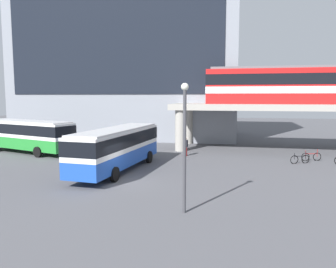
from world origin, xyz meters
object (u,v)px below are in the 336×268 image
object	(u,v)px
bus_main	(117,145)
bicycle_black	(300,159)
train	(321,85)
pedestrian_near_building	(186,147)
bus_secondary	(27,133)
station_building	(130,59)
bicycle_red	(311,157)

from	to	relation	value
bus_main	bicycle_black	distance (m)	15.24
train	pedestrian_near_building	xyz separation A→B (m)	(-13.05, -5.64, -5.96)
bus_secondary	station_building	bearing A→B (deg)	71.86
train	bus_main	distance (m)	22.03
bus_main	pedestrian_near_building	bearing A→B (deg)	60.55
bus_main	pedestrian_near_building	xyz separation A→B (m)	(4.12, 7.30, -1.16)
station_building	pedestrian_near_building	world-z (taller)	station_building
train	bicycle_black	bearing A→B (deg)	-112.98
bicycle_black	pedestrian_near_building	world-z (taller)	pedestrian_near_building
bicycle_black	bicycle_red	distance (m)	1.87
bus_main	bicycle_red	distance (m)	16.90
train	bicycle_black	size ratio (longest dim) A/B	13.99
station_building	pedestrian_near_building	distance (m)	21.09
train	pedestrian_near_building	world-z (taller)	train
bicycle_black	bus_secondary	bearing A→B (deg)	179.11
station_building	bus_main	world-z (taller)	station_building
station_building	bus_secondary	size ratio (longest dim) A/B	2.68
station_building	train	size ratio (longest dim) A/B	1.30
train	bicycle_red	size ratio (longest dim) A/B	13.31
bicycle_red	bicycle_black	bearing A→B (deg)	-129.63
bus_secondary	train	bearing A→B (deg)	13.47
station_building	train	bearing A→B (deg)	-22.57
bus_secondary	bicycle_black	world-z (taller)	bus_secondary
station_building	bus_secondary	xyz separation A→B (m)	(-5.45, -16.63, -8.93)
train	bicycle_red	xyz separation A→B (m)	(-1.90, -5.87, -6.43)
train	bus_main	size ratio (longest dim) A/B	2.07
train	station_building	bearing A→B (deg)	157.43
train	bicycle_red	distance (m)	8.91
bus_main	bicycle_red	bearing A→B (deg)	24.85
bicycle_black	bicycle_red	xyz separation A→B (m)	(1.20, 1.44, 0.00)
station_building	bus_secondary	world-z (taller)	station_building
bus_secondary	bicycle_red	world-z (taller)	bus_secondary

